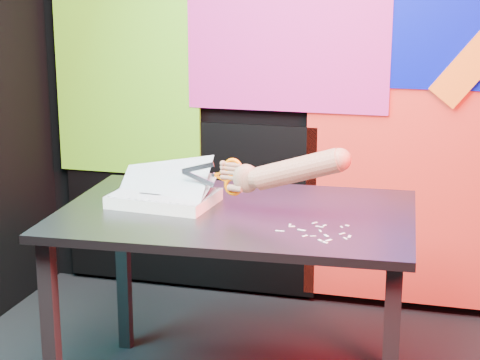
% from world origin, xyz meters
% --- Properties ---
extents(room, '(3.01, 3.01, 2.71)m').
position_xyz_m(room, '(0.00, 0.00, 1.35)').
color(room, black).
rests_on(room, ground).
extents(backdrop, '(2.88, 0.05, 2.08)m').
position_xyz_m(backdrop, '(0.06, 1.46, 0.96)').
color(backdrop, red).
rests_on(backdrop, ground).
extents(work_table, '(1.30, 0.91, 0.75)m').
position_xyz_m(work_table, '(-0.21, 0.45, 0.67)').
color(work_table, black).
rests_on(work_table, ground).
extents(printout_stack, '(0.38, 0.29, 0.19)m').
position_xyz_m(printout_stack, '(-0.49, 0.47, 0.77)').
color(printout_stack, beige).
rests_on(printout_stack, work_table).
extents(scissors, '(0.24, 0.05, 0.14)m').
position_xyz_m(scissors, '(-0.24, 0.43, 0.88)').
color(scissors, silver).
rests_on(scissors, printout_stack).
extents(hand_forearm, '(0.46, 0.14, 0.19)m').
position_xyz_m(hand_forearm, '(-0.01, 0.39, 0.92)').
color(hand_forearm, '#A96F58').
rests_on(hand_forearm, work_table).
extents(paper_clippings, '(0.25, 0.22, 0.00)m').
position_xyz_m(paper_clippings, '(0.11, 0.28, 0.75)').
color(paper_clippings, silver).
rests_on(paper_clippings, work_table).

